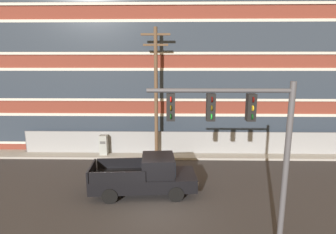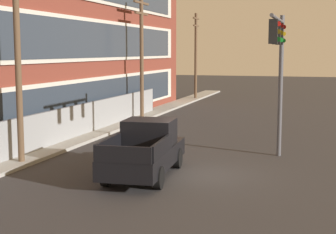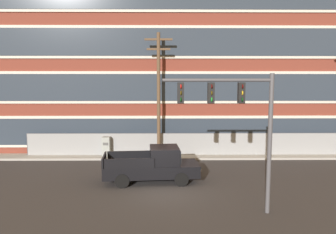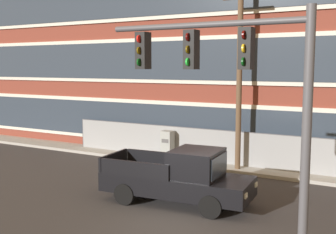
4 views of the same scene
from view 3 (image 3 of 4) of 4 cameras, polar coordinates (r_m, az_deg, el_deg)
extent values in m
plane|color=#333030|center=(17.95, -0.69, -13.02)|extent=(160.00, 160.00, 0.00)
cube|color=#9E9B93|center=(25.47, -0.67, -6.89)|extent=(80.00, 1.75, 0.16)
cube|color=brown|center=(30.22, 2.80, 8.36)|extent=(51.42, 9.02, 13.89)
cube|color=beige|center=(25.97, 3.34, -2.52)|extent=(47.31, 0.10, 2.50)
cube|color=#2D3844|center=(25.91, 3.35, -2.54)|extent=(45.25, 0.06, 2.08)
cube|color=beige|center=(25.65, 3.39, 5.17)|extent=(47.31, 0.10, 2.50)
cube|color=#2D3844|center=(25.59, 3.40, 5.16)|extent=(45.25, 0.06, 2.08)
cube|color=beige|center=(25.79, 3.45, 12.90)|extent=(47.31, 0.10, 2.50)
cube|color=#2D3844|center=(25.73, 3.46, 12.92)|extent=(45.25, 0.06, 2.08)
cube|color=gray|center=(25.86, 8.39, -4.84)|extent=(29.33, 0.04, 1.85)
cylinder|color=#4C4C51|center=(27.66, -23.29, -4.56)|extent=(0.06, 0.06, 1.85)
cylinder|color=#4C4C51|center=(25.69, 8.43, -2.82)|extent=(29.33, 0.05, 0.05)
cylinder|color=#4C4C51|center=(15.26, 17.27, -4.60)|extent=(0.20, 0.20, 6.29)
cylinder|color=#4C4C51|center=(14.41, 8.58, 6.37)|extent=(4.76, 0.14, 0.14)
cube|color=black|center=(14.63, 12.64, 4.13)|extent=(0.28, 0.32, 0.90)
cylinder|color=#4B0807|center=(14.45, 12.83, 5.21)|extent=(0.04, 0.18, 0.18)
cylinder|color=gold|center=(14.46, 12.80, 4.10)|extent=(0.04, 0.18, 0.18)
cylinder|color=#0A4011|center=(14.47, 12.78, 2.99)|extent=(0.04, 0.18, 0.18)
cube|color=black|center=(14.39, 7.50, 4.19)|extent=(0.28, 0.32, 0.90)
cylinder|color=#4B0807|center=(14.20, 7.62, 5.29)|extent=(0.04, 0.18, 0.18)
cylinder|color=#503E08|center=(14.21, 7.60, 4.16)|extent=(0.04, 0.18, 0.18)
cylinder|color=green|center=(14.22, 7.58, 3.03)|extent=(0.04, 0.18, 0.18)
cube|color=black|center=(14.26, 2.22, 4.22)|extent=(0.28, 0.32, 0.90)
cylinder|color=red|center=(14.07, 2.26, 5.33)|extent=(0.04, 0.18, 0.18)
cylinder|color=#503E08|center=(14.08, 2.25, 4.19)|extent=(0.04, 0.18, 0.18)
cylinder|color=#0A4011|center=(14.10, 2.25, 3.05)|extent=(0.04, 0.18, 0.18)
cube|color=black|center=(19.52, -2.93, -9.09)|extent=(5.68, 2.47, 0.70)
cube|color=black|center=(19.35, -0.63, -6.65)|extent=(1.80, 2.01, 0.98)
cube|color=#283342|center=(19.44, 1.89, -6.60)|extent=(0.19, 1.68, 0.74)
cube|color=black|center=(20.30, -6.58, -6.68)|extent=(2.77, 0.33, 0.56)
cube|color=black|center=(18.42, -6.74, -8.06)|extent=(2.77, 0.33, 0.56)
cube|color=black|center=(19.46, -11.06, -7.34)|extent=(0.25, 1.98, 0.56)
cylinder|color=black|center=(20.65, 1.65, -9.21)|extent=(0.82, 0.32, 0.80)
cylinder|color=black|center=(18.85, 2.33, -10.78)|extent=(0.82, 0.32, 0.80)
cylinder|color=black|center=(20.54, -7.72, -9.36)|extent=(0.82, 0.32, 0.80)
cylinder|color=black|center=(18.73, -7.99, -10.95)|extent=(0.82, 0.32, 0.80)
cube|color=white|center=(20.47, 4.90, -8.06)|extent=(0.08, 0.24, 0.16)
cube|color=white|center=(19.11, 5.65, -9.14)|extent=(0.08, 0.24, 0.16)
cylinder|color=brown|center=(24.38, -1.64, 3.50)|extent=(0.26, 0.26, 9.41)
cube|color=brown|center=(24.51, -1.67, 13.36)|extent=(2.04, 0.14, 0.14)
cube|color=brown|center=(24.44, -1.67, 11.73)|extent=(1.74, 0.14, 0.14)
cube|color=#939993|center=(25.54, -10.70, -5.24)|extent=(0.57, 0.54, 1.66)
cube|color=#515151|center=(25.20, -10.83, -4.64)|extent=(0.40, 0.02, 0.20)
camera|label=1|loc=(5.76, 7.32, 13.99)|focal=28.00mm
camera|label=2|loc=(22.53, -57.13, 0.26)|focal=55.00mm
camera|label=4|loc=(8.41, 48.68, -2.34)|focal=45.00mm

